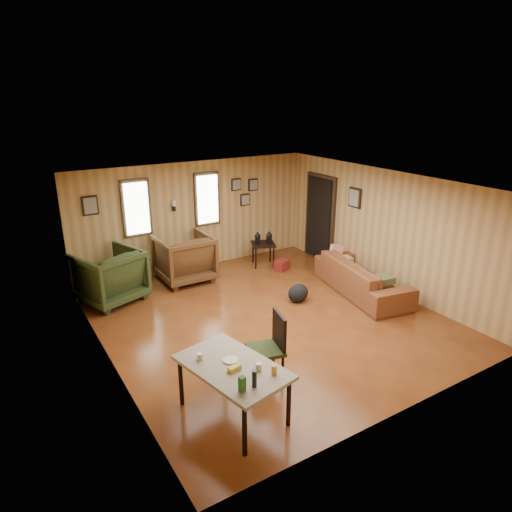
% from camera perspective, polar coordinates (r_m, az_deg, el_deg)
% --- Properties ---
extents(room, '(5.54, 6.04, 2.44)m').
position_cam_1_polar(room, '(8.02, 1.50, 1.00)').
color(room, brown).
rests_on(room, ground).
extents(sofa, '(1.09, 2.39, 0.90)m').
position_cam_1_polar(sofa, '(9.23, 13.15, -1.94)').
color(sofa, brown).
rests_on(sofa, ground).
extents(recliner_brown, '(1.08, 1.01, 1.10)m').
position_cam_1_polar(recliner_brown, '(9.69, -8.93, 0.02)').
color(recliner_brown, '#4D3017').
rests_on(recliner_brown, ground).
extents(recliner_green, '(1.36, 1.32, 1.12)m').
position_cam_1_polar(recliner_green, '(9.05, -17.88, -2.12)').
color(recliner_green, '#293518').
rests_on(recliner_green, ground).
extents(end_table, '(0.70, 0.66, 0.74)m').
position_cam_1_polar(end_table, '(9.62, -15.35, -1.47)').
color(end_table, black).
rests_on(end_table, ground).
extents(side_table, '(0.67, 0.67, 0.82)m').
position_cam_1_polar(side_table, '(10.42, 0.91, 1.74)').
color(side_table, black).
rests_on(side_table, ground).
extents(cooler, '(0.39, 0.33, 0.23)m').
position_cam_1_polar(cooler, '(10.29, 3.26, -1.14)').
color(cooler, maroon).
rests_on(cooler, ground).
extents(backpack, '(0.45, 0.36, 0.36)m').
position_cam_1_polar(backpack, '(8.76, 5.30, -4.64)').
color(backpack, black).
rests_on(backpack, ground).
extents(sofa_pillows, '(0.56, 1.73, 0.35)m').
position_cam_1_polar(sofa_pillows, '(9.34, 12.81, -1.32)').
color(sofa_pillows, '#515B33').
rests_on(sofa_pillows, sofa).
extents(dining_table, '(1.10, 1.53, 0.91)m').
position_cam_1_polar(dining_table, '(5.64, -2.88, -14.09)').
color(dining_table, gray).
rests_on(dining_table, ground).
extents(dining_chair, '(0.55, 0.55, 1.00)m').
position_cam_1_polar(dining_chair, '(6.32, 1.88, -10.93)').
color(dining_chair, '#293518').
rests_on(dining_chair, ground).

